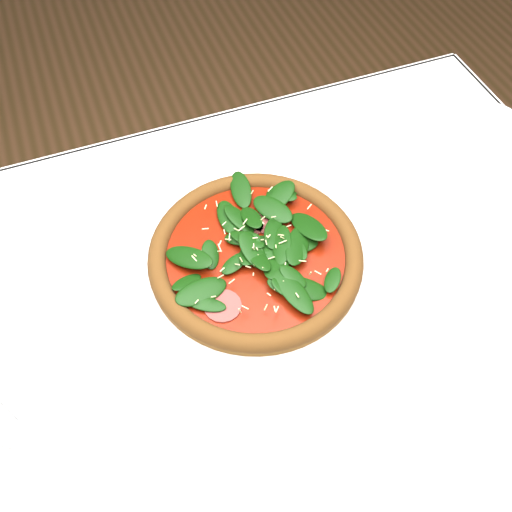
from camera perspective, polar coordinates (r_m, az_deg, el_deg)
name	(u,v)px	position (r m, az deg, el deg)	size (l,w,h in m)	color
ground	(247,463)	(1.50, -0.94, -20.02)	(6.00, 6.00, 0.00)	brown
dining_table	(241,345)	(0.89, -1.52, -8.89)	(1.21, 0.81, 0.75)	white
plate	(256,262)	(0.83, -0.04, -0.56)	(0.36, 0.36, 0.02)	white
pizza	(256,253)	(0.82, -0.05, 0.26)	(0.39, 0.39, 0.04)	olive
saucer_far	(490,126)	(1.11, 22.33, 11.94)	(0.13, 0.13, 0.01)	white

